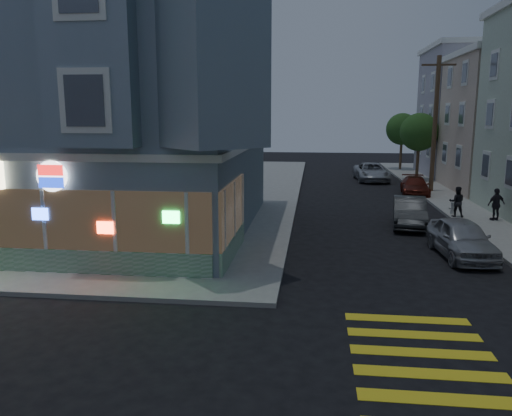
% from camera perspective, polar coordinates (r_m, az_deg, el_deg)
% --- Properties ---
extents(ground, '(120.00, 120.00, 0.00)m').
position_cam_1_polar(ground, '(13.03, -12.09, -13.88)').
color(ground, black).
rests_on(ground, ground).
extents(sidewalk_nw, '(33.00, 42.00, 0.15)m').
position_cam_1_polar(sidewalk_nw, '(38.76, -20.21, 2.20)').
color(sidewalk_nw, gray).
rests_on(sidewalk_nw, ground).
extents(corner_building, '(14.60, 14.60, 11.40)m').
position_cam_1_polar(corner_building, '(24.32, -17.90, 11.26)').
color(corner_building, slate).
rests_on(corner_building, sidewalk_nw).
extents(row_house_d, '(12.00, 8.60, 10.50)m').
position_cam_1_polar(row_house_d, '(47.78, 26.04, 9.68)').
color(row_house_d, '#938E9C').
rests_on(row_house_d, sidewalk_ne).
extents(utility_pole, '(2.20, 0.30, 9.00)m').
position_cam_1_polar(utility_pole, '(36.09, 19.79, 9.18)').
color(utility_pole, '#4C3826').
rests_on(utility_pole, sidewalk_ne).
extents(street_tree_near, '(3.00, 3.00, 5.30)m').
position_cam_1_polar(street_tree_near, '(42.02, 18.15, 8.23)').
color(street_tree_near, '#4C3826').
rests_on(street_tree_near, sidewalk_ne).
extents(street_tree_far, '(3.00, 3.00, 5.30)m').
position_cam_1_polar(street_tree_far, '(49.89, 16.36, 8.64)').
color(street_tree_far, '#4C3826').
rests_on(street_tree_far, sidewalk_ne).
extents(pedestrian_a, '(0.83, 0.69, 1.56)m').
position_cam_1_polar(pedestrian_a, '(27.60, 21.97, 0.67)').
color(pedestrian_a, black).
rests_on(pedestrian_a, sidewalk_ne).
extents(pedestrian_b, '(1.02, 0.70, 1.61)m').
position_cam_1_polar(pedestrian_b, '(27.46, 25.76, 0.38)').
color(pedestrian_b, black).
rests_on(pedestrian_b, sidewalk_ne).
extents(parked_car_a, '(2.00, 4.38, 1.46)m').
position_cam_1_polar(parked_car_a, '(20.46, 22.45, -3.23)').
color(parked_car_a, '#A7A9AE').
rests_on(parked_car_a, ground).
extents(parked_car_b, '(2.06, 4.42, 1.40)m').
position_cam_1_polar(parked_car_b, '(25.19, 17.13, -0.45)').
color(parked_car_b, '#323537').
rests_on(parked_car_b, ground).
extents(parked_car_c, '(2.12, 4.36, 1.22)m').
position_cam_1_polar(parked_car_c, '(35.01, 17.70, 2.39)').
color(parked_car_c, '#5C1F15').
rests_on(parked_car_c, ground).
extents(parked_car_d, '(2.69, 5.35, 1.45)m').
position_cam_1_polar(parked_car_d, '(41.62, 13.05, 4.03)').
color(parked_car_d, '#AAAEB5').
rests_on(parked_car_d, ground).
extents(traffic_signal, '(0.60, 0.58, 5.14)m').
position_cam_1_polar(traffic_signal, '(16.60, -6.81, 4.60)').
color(traffic_signal, black).
rests_on(traffic_signal, sidewalk_nw).
extents(fire_hydrant, '(0.42, 0.24, 0.73)m').
position_cam_1_polar(fire_hydrant, '(28.26, 21.59, 0.10)').
color(fire_hydrant, white).
rests_on(fire_hydrant, sidewalk_ne).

